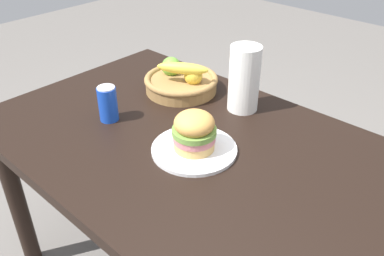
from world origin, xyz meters
TOP-DOWN VIEW (x-y plane):
  - dining_table at (0.00, 0.00)m, footprint 1.40×0.90m
  - plate at (0.05, -0.03)m, footprint 0.27×0.27m
  - sandwich at (0.05, -0.03)m, footprint 0.14×0.14m
  - soda_can at (-0.30, -0.09)m, footprint 0.07×0.07m
  - fruit_basket at (-0.27, 0.24)m, footprint 0.29×0.29m
  - paper_towel_roll at (0.00, 0.28)m, footprint 0.11×0.11m

SIDE VIEW (x-z plane):
  - dining_table at x=0.00m, z-range 0.27..1.02m
  - plate at x=0.05m, z-range 0.75..0.76m
  - fruit_basket at x=-0.27m, z-range 0.73..0.86m
  - soda_can at x=-0.30m, z-range 0.75..0.88m
  - sandwich at x=0.05m, z-range 0.76..0.89m
  - paper_towel_roll at x=0.00m, z-range 0.75..0.99m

